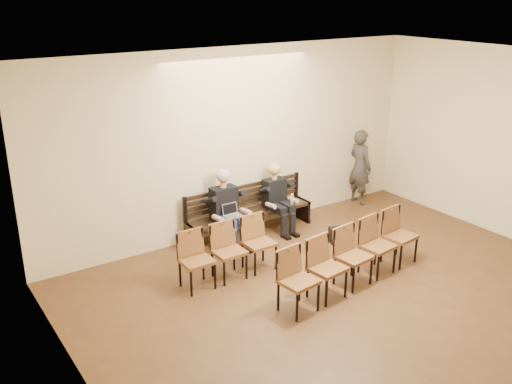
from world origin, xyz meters
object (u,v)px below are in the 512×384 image
at_px(seated_man, 227,208).
at_px(chair_row_back, 229,252).
at_px(bench, 250,223).
at_px(chair_row_front, 354,257).
at_px(water_bottle, 292,205).
at_px(seated_woman, 277,200).
at_px(laptop, 234,219).
at_px(bag, 340,235).
at_px(passerby, 360,161).

bearing_deg(seated_man, chair_row_back, -119.57).
relative_size(bench, chair_row_front, 0.89).
bearing_deg(water_bottle, seated_woman, 122.40).
bearing_deg(seated_woman, laptop, -169.32).
height_order(seated_man, seated_woman, seated_man).
bearing_deg(bag, laptop, 152.34).
bearing_deg(seated_woman, seated_man, 180.00).
distance_m(passerby, chair_row_back, 4.40).
bearing_deg(bench, chair_row_back, -134.33).
distance_m(seated_woman, bag, 1.37).
relative_size(bag, passerby, 0.20).
distance_m(bench, bag, 1.71).
height_order(bag, passerby, passerby).
relative_size(seated_woman, bag, 3.27).
relative_size(seated_man, chair_row_back, 0.86).
bearing_deg(passerby, chair_row_front, 133.26).
height_order(water_bottle, chair_row_back, chair_row_back).
bearing_deg(seated_woman, chair_row_front, -96.57).
height_order(bag, chair_row_front, chair_row_front).
distance_m(bag, chair_row_back, 2.44).
bearing_deg(seated_man, water_bottle, -11.05).
relative_size(water_bottle, passerby, 0.11).
bearing_deg(chair_row_back, bench, 45.67).
height_order(seated_woman, chair_row_back, seated_woman).
distance_m(seated_woman, laptop, 1.14).
height_order(bench, passerby, passerby).
xyz_separation_m(seated_man, bag, (1.76, -1.12, -0.57)).
xyz_separation_m(water_bottle, chair_row_back, (-1.95, -0.90, -0.09)).
bearing_deg(bag, seated_woman, 119.15).
bearing_deg(chair_row_front, bag, 48.54).
bearing_deg(chair_row_front, seated_woman, 76.72).
relative_size(passerby, chair_row_back, 1.14).
xyz_separation_m(bag, chair_row_front, (-0.91, -1.31, 0.34)).
xyz_separation_m(seated_man, chair_row_back, (-0.65, -1.15, -0.25)).
xyz_separation_m(seated_man, water_bottle, (1.30, -0.25, -0.15)).
bearing_deg(bag, chair_row_back, -179.37).
height_order(laptop, bag, laptop).
xyz_separation_m(bench, bag, (1.17, -1.24, -0.09)).
distance_m(bench, laptop, 0.74).
bearing_deg(chair_row_back, seated_man, 60.43).
height_order(bench, chair_row_front, chair_row_front).
height_order(seated_man, chair_row_front, seated_man).
bearing_deg(bench, seated_man, -168.47).
height_order(passerby, chair_row_back, passerby).
distance_m(bench, passerby, 3.00).
height_order(seated_man, bag, seated_man).
distance_m(laptop, chair_row_front, 2.37).
height_order(water_bottle, bag, water_bottle).
bearing_deg(bag, chair_row_front, -124.75).
height_order(seated_man, passerby, passerby).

